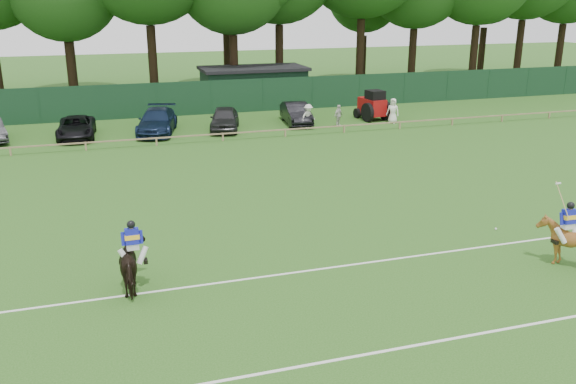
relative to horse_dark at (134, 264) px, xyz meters
name	(u,v)px	position (x,y,z in m)	size (l,w,h in m)	color
ground	(300,258)	(5.48, 0.61, -0.82)	(160.00, 160.00, 0.00)	#1E4C14
horse_dark	(134,264)	(0.00, 0.00, 0.00)	(0.89, 1.95, 1.65)	black
horse_chestnut	(565,242)	(13.61, -2.45, 0.00)	(1.32, 1.49, 1.64)	brown
suv_black	(76,127)	(-2.06, 22.17, -0.16)	(2.19, 4.75, 1.32)	black
sedan_navy	(157,121)	(2.90, 22.07, -0.05)	(2.17, 5.34, 1.55)	#12203B
hatch_grey	(225,119)	(7.24, 21.70, -0.07)	(1.79, 4.45, 1.52)	#29282B
estate_black	(296,113)	(12.40, 22.28, -0.10)	(1.54, 4.41, 1.45)	black
spectator_left	(308,117)	(12.61, 20.36, 0.01)	(1.07, 0.62, 1.66)	silver
spectator_mid	(338,116)	(14.84, 20.54, -0.08)	(0.87, 0.36, 1.48)	beige
spectator_right	(393,111)	(18.84, 20.42, 0.04)	(0.85, 0.55, 1.73)	white
rider_dark	(132,241)	(0.00, -0.01, 0.74)	(0.94, 0.37, 1.41)	silver
rider_chestnut	(569,221)	(13.61, -2.46, 0.74)	(0.94, 0.58, 2.05)	silver
polo_ball	(496,229)	(13.42, 0.89, -0.78)	(0.09, 0.09, 0.09)	silver
pitch_lines	(339,306)	(5.48, -2.89, -0.82)	(60.00, 5.10, 0.01)	silver
pitch_rail	(206,135)	(5.48, 18.61, -0.38)	(62.10, 0.10, 0.50)	#997F5B
perimeter_fence	(185,99)	(5.48, 27.61, 0.43)	(92.08, 0.08, 2.50)	#14351E
utility_shed	(253,86)	(11.48, 30.61, 0.71)	(8.40, 4.40, 3.04)	#14331E
tree_row	(195,98)	(7.48, 35.61, -0.82)	(96.00, 12.00, 21.00)	#26561C
tractor	(373,106)	(18.05, 21.98, 0.18)	(2.01, 2.73, 2.13)	#9C0E0F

